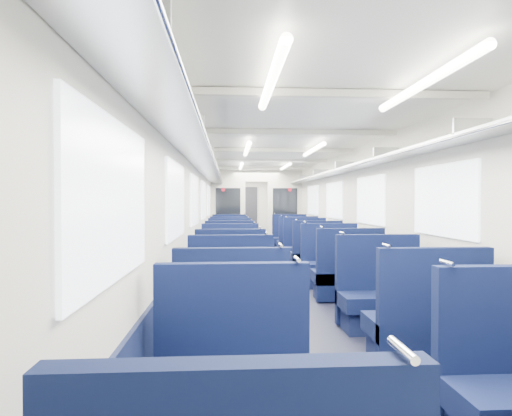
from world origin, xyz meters
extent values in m
cube|color=black|center=(0.00, 0.00, 0.00)|extent=(2.80, 18.00, 0.01)
cube|color=silver|center=(0.00, 0.00, 2.35)|extent=(2.80, 18.00, 0.01)
cube|color=beige|center=(-1.40, 0.00, 1.18)|extent=(0.02, 18.00, 2.35)
cube|color=black|center=(-1.39, 0.00, 0.35)|extent=(0.03, 17.90, 0.70)
cube|color=beige|center=(1.40, 0.00, 1.18)|extent=(0.02, 18.00, 2.35)
cube|color=black|center=(1.39, 0.00, 0.35)|extent=(0.03, 17.90, 0.70)
cube|color=beige|center=(0.00, 9.00, 1.18)|extent=(2.80, 0.02, 2.35)
cube|color=#B2B5BA|center=(-1.22, 0.00, 1.97)|extent=(0.34, 17.40, 0.04)
cylinder|color=silver|center=(-1.04, 0.00, 1.95)|extent=(0.02, 17.40, 0.02)
cube|color=#B2B5BA|center=(-1.22, -8.00, 2.05)|extent=(0.34, 0.03, 0.14)
cube|color=#B2B5BA|center=(-1.22, -6.00, 2.05)|extent=(0.34, 0.03, 0.14)
cube|color=#B2B5BA|center=(-1.22, -4.00, 2.05)|extent=(0.34, 0.03, 0.14)
cube|color=#B2B5BA|center=(-1.22, -2.00, 2.05)|extent=(0.34, 0.03, 0.14)
cube|color=#B2B5BA|center=(-1.22, 0.00, 2.05)|extent=(0.34, 0.03, 0.14)
cube|color=#B2B5BA|center=(-1.22, 2.00, 2.05)|extent=(0.34, 0.03, 0.14)
cube|color=#B2B5BA|center=(-1.22, 4.00, 2.05)|extent=(0.34, 0.03, 0.14)
cube|color=#B2B5BA|center=(-1.22, 6.00, 2.05)|extent=(0.34, 0.03, 0.14)
cube|color=#B2B5BA|center=(-1.22, 8.00, 2.05)|extent=(0.34, 0.03, 0.14)
cube|color=#B2B5BA|center=(1.22, 0.00, 1.97)|extent=(0.34, 17.40, 0.04)
cylinder|color=silver|center=(1.04, 0.00, 1.95)|extent=(0.02, 17.40, 0.02)
cube|color=#B2B5BA|center=(1.22, -6.00, 2.05)|extent=(0.34, 0.03, 0.14)
cube|color=#B2B5BA|center=(1.22, -4.00, 2.05)|extent=(0.34, 0.03, 0.14)
cube|color=#B2B5BA|center=(1.22, -2.00, 2.05)|extent=(0.34, 0.03, 0.14)
cube|color=#B2B5BA|center=(1.22, 0.00, 2.05)|extent=(0.34, 0.03, 0.14)
cube|color=#B2B5BA|center=(1.22, 2.00, 2.05)|extent=(0.34, 0.03, 0.14)
cube|color=#B2B5BA|center=(1.22, 4.00, 2.05)|extent=(0.34, 0.03, 0.14)
cube|color=#B2B5BA|center=(1.22, 6.00, 2.05)|extent=(0.34, 0.03, 0.14)
cube|color=#B2B5BA|center=(1.22, 8.00, 2.05)|extent=(0.34, 0.03, 0.14)
cube|color=white|center=(-1.38, -7.50, 1.42)|extent=(0.02, 1.30, 0.75)
cube|color=white|center=(-1.38, -5.20, 1.42)|extent=(0.02, 1.30, 0.75)
cube|color=white|center=(-1.38, -2.90, 1.42)|extent=(0.02, 1.30, 0.75)
cube|color=white|center=(-1.38, -0.60, 1.42)|extent=(0.02, 1.30, 0.75)
cube|color=white|center=(-1.38, 1.70, 1.42)|extent=(0.02, 1.30, 0.75)
cube|color=white|center=(-1.38, 4.50, 1.42)|extent=(0.02, 1.30, 0.75)
cube|color=white|center=(-1.38, 6.80, 1.42)|extent=(0.02, 1.30, 0.75)
cube|color=white|center=(1.38, -5.20, 1.42)|extent=(0.02, 1.30, 0.75)
cube|color=white|center=(1.38, -2.90, 1.42)|extent=(0.02, 1.30, 0.75)
cube|color=white|center=(1.38, -0.60, 1.42)|extent=(0.02, 1.30, 0.75)
cube|color=white|center=(1.38, 1.70, 1.42)|extent=(0.02, 1.30, 0.75)
cube|color=white|center=(1.38, 4.50, 1.42)|extent=(0.02, 1.30, 0.75)
cube|color=white|center=(1.38, 6.80, 1.42)|extent=(0.02, 1.30, 0.75)
cube|color=beige|center=(0.00, -6.00, 2.31)|extent=(2.70, 0.06, 0.06)
cube|color=beige|center=(0.00, -4.00, 2.31)|extent=(2.70, 0.06, 0.06)
cube|color=beige|center=(0.00, -2.00, 2.31)|extent=(2.70, 0.06, 0.06)
cube|color=beige|center=(0.00, 0.00, 2.31)|extent=(2.70, 0.06, 0.06)
cube|color=beige|center=(0.00, 2.00, 2.31)|extent=(2.70, 0.06, 0.06)
cube|color=beige|center=(0.00, 4.00, 2.31)|extent=(2.70, 0.06, 0.06)
cube|color=beige|center=(0.00, 6.00, 2.31)|extent=(2.70, 0.06, 0.06)
cube|color=beige|center=(0.00, 8.00, 2.31)|extent=(2.70, 0.06, 0.06)
cylinder|color=white|center=(-0.55, -6.50, 2.26)|extent=(0.07, 1.60, 0.07)
cylinder|color=white|center=(-0.55, -2.50, 2.26)|extent=(0.07, 1.60, 0.07)
cylinder|color=white|center=(-0.55, 1.00, 2.26)|extent=(0.07, 1.60, 0.07)
cylinder|color=white|center=(-0.55, 5.50, 2.26)|extent=(0.07, 1.60, 0.07)
cylinder|color=white|center=(0.55, -6.50, 2.26)|extent=(0.07, 1.60, 0.07)
cylinder|color=white|center=(0.55, -2.50, 2.26)|extent=(0.07, 1.60, 0.07)
cylinder|color=white|center=(0.55, 1.00, 2.26)|extent=(0.07, 1.60, 0.07)
cylinder|color=white|center=(0.55, 5.50, 2.26)|extent=(0.07, 1.60, 0.07)
cube|color=black|center=(0.00, 8.94, 1.00)|extent=(0.75, 0.06, 2.00)
cube|color=beige|center=(-0.88, 3.57, 1.18)|extent=(1.05, 0.08, 2.35)
cube|color=black|center=(-0.87, 3.52, 1.40)|extent=(0.76, 0.02, 0.80)
cylinder|color=#B90C1F|center=(-1.02, 3.52, 1.75)|extent=(0.12, 0.01, 0.12)
cube|color=beige|center=(0.88, 3.57, 1.18)|extent=(1.05, 0.08, 2.35)
cube|color=black|center=(0.87, 3.52, 1.40)|extent=(0.76, 0.02, 0.80)
cylinder|color=#B90C1F|center=(1.02, 3.52, 1.75)|extent=(0.12, 0.01, 0.12)
cube|color=beige|center=(0.00, 3.57, 2.17)|extent=(0.70, 0.08, 0.35)
cylinder|color=silver|center=(-0.43, -8.50, 1.05)|extent=(0.02, 0.14, 0.02)
cube|color=#0B1439|center=(-0.83, -7.09, 0.33)|extent=(0.95, 0.50, 0.16)
cube|color=#0B1439|center=(-0.83, -6.88, 0.53)|extent=(0.95, 0.09, 1.01)
cylinder|color=silver|center=(-0.43, -6.88, 1.05)|extent=(0.02, 0.14, 0.02)
cube|color=#0B1439|center=(0.83, -7.10, 0.53)|extent=(0.95, 0.09, 1.01)
cylinder|color=silver|center=(0.43, -7.10, 1.05)|extent=(0.02, 0.14, 0.02)
cube|color=#0B1439|center=(-0.83, -5.84, 0.33)|extent=(0.95, 0.50, 0.16)
cube|color=black|center=(-0.83, -5.84, 0.12)|extent=(0.88, 0.40, 0.24)
cube|color=#0B1439|center=(-0.83, -6.04, 0.53)|extent=(0.95, 0.09, 1.01)
cylinder|color=silver|center=(-0.43, -6.04, 1.05)|extent=(0.02, 0.14, 0.02)
cube|color=#0B1439|center=(0.83, -5.93, 0.33)|extent=(0.95, 0.50, 0.16)
cube|color=black|center=(0.83, -5.93, 0.12)|extent=(0.88, 0.40, 0.24)
cube|color=#0B1439|center=(0.83, -6.14, 0.53)|extent=(0.95, 0.09, 1.01)
cylinder|color=silver|center=(0.43, -6.14, 1.05)|extent=(0.02, 0.14, 0.02)
cube|color=#0B1439|center=(-0.83, -4.95, 0.33)|extent=(0.95, 0.50, 0.16)
cube|color=black|center=(-0.83, -4.95, 0.12)|extent=(0.88, 0.40, 0.24)
cube|color=#0B1439|center=(-0.83, -4.75, 0.53)|extent=(0.95, 0.09, 1.01)
cylinder|color=silver|center=(-0.43, -4.75, 1.05)|extent=(0.02, 0.14, 0.02)
cube|color=#0B1439|center=(0.83, -4.99, 0.33)|extent=(0.95, 0.50, 0.16)
cube|color=black|center=(0.83, -4.99, 0.12)|extent=(0.88, 0.40, 0.24)
cube|color=#0B1439|center=(0.83, -4.79, 0.53)|extent=(0.95, 0.09, 1.01)
cylinder|color=silver|center=(0.43, -4.79, 1.05)|extent=(0.02, 0.14, 0.02)
cube|color=#0B1439|center=(-0.83, -3.57, 0.33)|extent=(0.95, 0.50, 0.16)
cube|color=black|center=(-0.83, -3.57, 0.12)|extent=(0.88, 0.40, 0.24)
cube|color=#0B1439|center=(-0.83, -3.77, 0.53)|extent=(0.95, 0.09, 1.01)
cylinder|color=silver|center=(-0.43, -3.77, 1.05)|extent=(0.02, 0.14, 0.02)
cube|color=#0B1439|center=(0.83, -3.51, 0.33)|extent=(0.95, 0.50, 0.16)
cube|color=black|center=(0.83, -3.51, 0.12)|extent=(0.88, 0.40, 0.24)
cube|color=#0B1439|center=(0.83, -3.71, 0.53)|extent=(0.95, 0.09, 1.01)
cylinder|color=silver|center=(0.43, -3.71, 1.05)|extent=(0.02, 0.14, 0.02)
cube|color=#0B1439|center=(-0.83, -2.58, 0.33)|extent=(0.95, 0.50, 0.16)
cube|color=black|center=(-0.83, -2.58, 0.12)|extent=(0.88, 0.40, 0.24)
cube|color=#0B1439|center=(-0.83, -2.38, 0.53)|extent=(0.95, 0.09, 1.01)
cylinder|color=silver|center=(-0.43, -2.38, 1.05)|extent=(0.02, 0.14, 0.02)
cube|color=#0B1439|center=(0.83, -2.64, 0.33)|extent=(0.95, 0.50, 0.16)
cube|color=black|center=(0.83, -2.64, 0.12)|extent=(0.88, 0.40, 0.24)
cube|color=#0B1439|center=(0.83, -2.44, 0.53)|extent=(0.95, 0.09, 1.01)
cylinder|color=silver|center=(0.43, -2.44, 1.05)|extent=(0.02, 0.14, 0.02)
cube|color=#0B1439|center=(-0.83, -1.20, 0.33)|extent=(0.95, 0.50, 0.16)
cube|color=black|center=(-0.83, -1.20, 0.12)|extent=(0.88, 0.40, 0.24)
cube|color=#0B1439|center=(-0.83, -1.40, 0.53)|extent=(0.95, 0.09, 1.01)
cylinder|color=silver|center=(-0.43, -1.40, 1.05)|extent=(0.02, 0.14, 0.02)
cube|color=#0B1439|center=(0.83, -1.32, 0.33)|extent=(0.95, 0.50, 0.16)
cube|color=black|center=(0.83, -1.32, 0.12)|extent=(0.88, 0.40, 0.24)
cube|color=#0B1439|center=(0.83, -1.52, 0.53)|extent=(0.95, 0.09, 1.01)
cylinder|color=silver|center=(0.43, -1.52, 1.05)|extent=(0.02, 0.14, 0.02)
cube|color=#0B1439|center=(-0.83, -0.38, 0.33)|extent=(0.95, 0.50, 0.16)
cube|color=black|center=(-0.83, -0.38, 0.12)|extent=(0.88, 0.40, 0.24)
cube|color=#0B1439|center=(-0.83, -0.18, 0.53)|extent=(0.95, 0.09, 1.01)
cylinder|color=silver|center=(-0.43, -0.18, 1.05)|extent=(0.02, 0.14, 0.02)
cube|color=#0B1439|center=(0.83, -0.33, 0.33)|extent=(0.95, 0.50, 0.16)
cube|color=black|center=(0.83, -0.33, 0.12)|extent=(0.88, 0.40, 0.24)
cube|color=#0B1439|center=(0.83, -0.13, 0.53)|extent=(0.95, 0.09, 1.01)
cylinder|color=silver|center=(0.43, -0.13, 1.05)|extent=(0.02, 0.14, 0.02)
cube|color=#0B1439|center=(-0.83, 0.96, 0.33)|extent=(0.95, 0.50, 0.16)
cube|color=black|center=(-0.83, 0.96, 0.12)|extent=(0.88, 0.40, 0.24)
cube|color=#0B1439|center=(-0.83, 0.75, 0.53)|extent=(0.95, 0.09, 1.01)
cylinder|color=silver|center=(-0.43, 0.75, 1.05)|extent=(0.02, 0.14, 0.02)
cube|color=#0B1439|center=(0.83, 0.91, 0.33)|extent=(0.95, 0.50, 0.16)
cube|color=black|center=(0.83, 0.91, 0.12)|extent=(0.88, 0.40, 0.24)
cube|color=#0B1439|center=(0.83, 0.70, 0.53)|extent=(0.95, 0.09, 1.01)
cylinder|color=silver|center=(0.43, 0.70, 1.05)|extent=(0.02, 0.14, 0.02)
cube|color=#0B1439|center=(-0.83, 2.04, 0.33)|extent=(0.95, 0.50, 0.16)
cube|color=black|center=(-0.83, 2.04, 0.12)|extent=(0.88, 0.40, 0.24)
cube|color=#0B1439|center=(-0.83, 2.24, 0.53)|extent=(0.95, 0.09, 1.01)
cylinder|color=silver|center=(-0.43, 2.24, 1.05)|extent=(0.02, 0.14, 0.02)
cube|color=#0B1439|center=(0.83, 2.07, 0.33)|extent=(0.95, 0.50, 0.16)
cube|color=black|center=(0.83, 2.07, 0.12)|extent=(0.88, 0.40, 0.24)
cube|color=#0B1439|center=(0.83, 2.28, 0.53)|extent=(0.95, 0.09, 1.01)
cylinder|color=silver|center=(0.43, 2.28, 1.05)|extent=(0.02, 0.14, 0.02)
camera|label=1|loc=(-0.85, -9.51, 1.42)|focal=29.89mm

